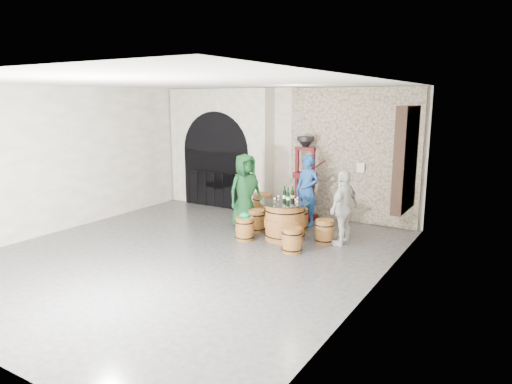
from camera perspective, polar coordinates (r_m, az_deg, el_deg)
The scene contains 30 objects.
ground at distance 8.90m, azimuth -8.44°, elevation -7.71°, with size 8.00×8.00×0.00m, color #313134.
wall_back at distance 11.83m, azimuth 3.80°, elevation 5.12°, with size 8.00×8.00×0.00m, color white.
wall_left at distance 11.08m, azimuth -22.82°, elevation 3.81°, with size 8.00×8.00×0.00m, color white.
wall_right at distance 6.84m, azimuth 14.36°, elevation 0.10°, with size 8.00×8.00×0.00m, color white.
ceiling at distance 8.42m, azimuth -9.09°, elevation 13.33°, with size 8.00×8.00×0.00m, color beige.
stone_facing_panel at distance 11.07m, azimuth 11.97°, elevation 4.45°, with size 3.20×0.12×3.18m, color tan.
arched_opening at distance 12.60m, azimuth -4.48°, elevation 5.42°, with size 3.10×0.60×3.19m.
shuttered_window at distance 9.14m, azimuth 18.15°, elevation 3.95°, with size 0.23×1.10×2.00m.
barrel_table at distance 9.62m, azimuth 3.61°, elevation -3.63°, with size 1.06×1.06×0.81m.
barrel_stool_left at distance 10.23m, azimuth 0.07°, elevation -3.62°, with size 0.41×0.41×0.49m.
barrel_stool_far at distance 10.42m, azimuth 5.46°, elevation -3.39°, with size 0.41×0.41×0.49m.
barrel_stool_right at distance 9.51m, azimuth 8.56°, elevation -4.92°, with size 0.41×0.41×0.49m.
barrel_stool_near_right at distance 8.87m, azimuth 4.52°, elevation -6.04°, with size 0.41×0.41×0.49m.
barrel_stool_near_left at distance 9.60m, azimuth -1.43°, elevation -4.63°, with size 0.41×0.41×0.49m.
green_cap at distance 9.52m, azimuth -1.43°, elevation -2.94°, with size 0.25×0.21×0.11m.
person_green at distance 10.34m, azimuth -1.35°, elevation 0.06°, with size 0.84×0.55×1.72m, color #103B1B.
person_blue at distance 10.69m, azimuth 6.42°, elevation 0.21°, with size 0.60×0.40×1.66m, color #1B4A98.
person_white at distance 9.33m, azimuth 10.93°, elevation -1.97°, with size 0.90×0.38×1.54m, color silver.
wine_bottle_left at distance 9.53m, azimuth 3.58°, elevation -0.42°, with size 0.08×0.08×0.32m.
wine_bottle_center at distance 9.39m, azimuth 4.03°, elevation -0.61°, with size 0.08×0.08×0.32m.
wine_bottle_right at distance 9.57m, azimuth 4.60°, elevation -0.39°, with size 0.08×0.08×0.32m.
tasting_glass_a at distance 9.48m, azimuth 2.36°, elevation -0.98°, with size 0.05×0.05×0.10m, color #C96627, non-canonical shape.
tasting_glass_b at distance 9.40m, azimuth 4.98°, elevation -1.12°, with size 0.05×0.05×0.10m, color #C96627, non-canonical shape.
tasting_glass_c at distance 9.84m, azimuth 4.07°, elevation -0.54°, with size 0.05×0.05×0.10m, color #C96627, non-canonical shape.
tasting_glass_d at distance 9.58m, azimuth 5.21°, elevation -0.89°, with size 0.05×0.05×0.10m, color #C96627, non-canonical shape.
tasting_glass_e at distance 9.24m, azimuth 5.18°, elevation -1.35°, with size 0.05×0.05×0.10m, color #C96627, non-canonical shape.
tasting_glass_f at distance 9.72m, azimuth 2.80°, elevation -0.67°, with size 0.05×0.05×0.10m, color #C96627, non-canonical shape.
side_barrel at distance 11.08m, azimuth 0.84°, elevation -1.93°, with size 0.51×0.51×0.68m.
corking_press at distance 11.16m, azimuth 6.13°, elevation 2.55°, with size 0.84×0.46×2.04m.
control_box at distance 10.95m, azimuth 13.01°, elevation 3.01°, with size 0.18×0.10×0.22m, color silver.
Camera 1 is at (5.42, -6.44, 2.91)m, focal length 32.00 mm.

